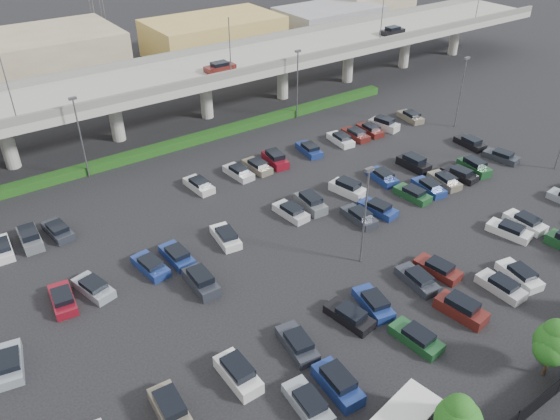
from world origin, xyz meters
name	(u,v)px	position (x,y,z in m)	size (l,w,h in m)	color
ground	(310,224)	(0.00, 0.00, 0.00)	(280.00, 280.00, 0.00)	black
overpass	(172,79)	(-0.22, 31.99, 6.97)	(150.00, 13.00, 15.80)	#9B9C93
hedge	(200,138)	(0.00, 25.00, 0.55)	(66.00, 1.60, 1.10)	#143710
fence	(550,393)	(-0.05, -28.00, 0.90)	(70.00, 0.10, 2.00)	black
tree_row	(547,350)	(0.70, -26.53, 3.52)	(65.07, 3.66, 5.94)	#332316
parked_cars	(339,233)	(0.83, -3.79, 0.60)	(63.10, 41.59, 1.67)	#B4B4B9
light_poles	(267,176)	(-4.13, 2.00, 6.24)	(66.90, 48.38, 10.30)	#535358
distant_buildings	(166,40)	(12.38, 61.81, 3.74)	(138.00, 24.00, 9.00)	gray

